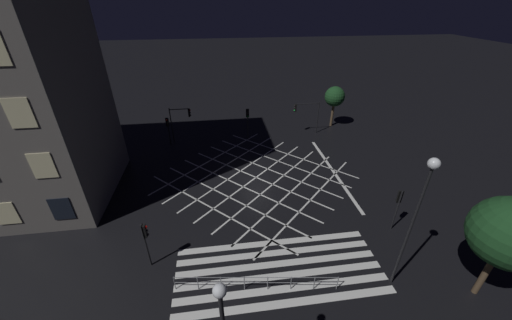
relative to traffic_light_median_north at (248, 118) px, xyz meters
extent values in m
plane|color=black|center=(-0.17, -8.15, -2.71)|extent=(200.00, 200.00, 0.00)
cube|color=silver|center=(-0.17, -16.39, -2.71)|extent=(12.77, 0.50, 0.01)
cube|color=silver|center=(-0.17, -17.29, -2.71)|extent=(12.77, 0.50, 0.01)
cube|color=silver|center=(-0.17, -18.19, -2.71)|extent=(12.77, 0.50, 0.01)
cube|color=silver|center=(-0.17, -19.09, -2.71)|extent=(12.77, 0.50, 0.01)
cube|color=silver|center=(-0.17, -19.99, -2.71)|extent=(12.77, 0.50, 0.01)
cube|color=silver|center=(-0.17, -20.89, -2.71)|extent=(12.77, 0.50, 0.01)
cube|color=silver|center=(3.84, -12.17, -2.71)|extent=(11.14, 11.14, 0.01)
cube|color=silver|center=(-4.19, -12.17, -2.71)|extent=(11.14, 11.14, 0.01)
cube|color=silver|center=(2.51, -10.83, -2.71)|extent=(11.14, 11.14, 0.01)
cube|color=silver|center=(-2.85, -10.83, -2.71)|extent=(11.14, 11.14, 0.01)
cube|color=silver|center=(1.17, -9.49, -2.71)|extent=(11.14, 11.14, 0.01)
cube|color=silver|center=(-1.51, -9.49, -2.71)|extent=(11.14, 11.14, 0.01)
cube|color=silver|center=(-0.17, -8.15, -2.71)|extent=(11.14, 11.14, 0.01)
cube|color=silver|center=(-0.17, -8.15, -2.71)|extent=(11.14, 11.14, 0.01)
cube|color=silver|center=(-1.51, -6.81, -2.71)|extent=(11.14, 11.14, 0.01)
cube|color=silver|center=(1.17, -6.81, -2.71)|extent=(11.14, 11.14, 0.01)
cube|color=silver|center=(-2.85, -5.48, -2.71)|extent=(11.14, 11.14, 0.01)
cube|color=silver|center=(2.51, -5.48, -2.71)|extent=(11.14, 11.14, 0.01)
cube|color=silver|center=(-4.19, -4.14, -2.71)|extent=(11.14, 11.14, 0.01)
cube|color=silver|center=(3.84, -4.14, -2.71)|extent=(11.14, 11.14, 0.01)
cube|color=silver|center=(7.43, -8.15, -2.71)|extent=(0.30, 12.77, 0.01)
cube|color=beige|center=(-18.01, -13.18, -0.71)|extent=(1.40, 0.06, 1.80)
cube|color=black|center=(-14.48, -13.18, -0.71)|extent=(1.40, 0.06, 1.80)
cube|color=beige|center=(-14.48, -13.18, 2.79)|extent=(1.40, 0.06, 1.80)
cube|color=beige|center=(-14.48, -13.18, 6.30)|extent=(1.40, 0.06, 1.80)
cylinder|color=black|center=(0.00, 0.09, -0.82)|extent=(0.11, 0.11, 3.79)
cube|color=black|center=(0.00, -0.04, 0.58)|extent=(0.28, 0.16, 0.90)
sphere|color=black|center=(0.00, -0.16, 0.88)|extent=(0.18, 0.18, 0.18)
sphere|color=black|center=(0.00, -0.16, 0.58)|extent=(0.18, 0.18, 0.18)
sphere|color=green|center=(0.00, -0.16, 0.28)|extent=(0.18, 0.18, 0.18)
cube|color=black|center=(0.00, 0.05, 0.58)|extent=(0.36, 0.02, 0.98)
cylinder|color=black|center=(-8.54, 0.28, -0.62)|extent=(0.11, 0.11, 4.19)
cylinder|color=black|center=(-7.49, 0.28, 1.33)|extent=(2.08, 0.09, 0.09)
cube|color=black|center=(-6.45, 0.28, 0.88)|extent=(0.16, 0.28, 0.90)
sphere|color=red|center=(-6.34, 0.28, 1.18)|extent=(0.18, 0.18, 0.18)
sphere|color=black|center=(-6.34, 0.28, 0.88)|extent=(0.18, 0.18, 0.18)
sphere|color=black|center=(-6.34, 0.28, 0.58)|extent=(0.18, 0.18, 0.18)
cube|color=black|center=(-6.54, 0.28, 0.88)|extent=(0.02, 0.36, 0.98)
cylinder|color=black|center=(8.61, 0.80, -0.74)|extent=(0.11, 0.11, 3.95)
cylinder|color=black|center=(7.18, 0.80, 1.09)|extent=(2.85, 0.09, 0.09)
cube|color=black|center=(5.76, 0.80, 0.64)|extent=(0.16, 0.28, 0.90)
sphere|color=black|center=(5.64, 0.80, 0.94)|extent=(0.18, 0.18, 0.18)
sphere|color=black|center=(5.64, 0.80, 0.64)|extent=(0.18, 0.18, 0.18)
sphere|color=green|center=(5.64, 0.80, 0.34)|extent=(0.18, 0.18, 0.18)
cube|color=black|center=(5.85, 0.80, 0.64)|extent=(0.02, 0.36, 0.98)
cylinder|color=black|center=(8.69, -16.22, -1.03)|extent=(0.11, 0.11, 3.36)
cube|color=black|center=(8.69, -16.09, 0.15)|extent=(0.28, 0.16, 0.90)
sphere|color=black|center=(8.69, -15.98, 0.45)|extent=(0.18, 0.18, 0.18)
sphere|color=orange|center=(8.69, -15.98, 0.15)|extent=(0.18, 0.18, 0.18)
sphere|color=black|center=(8.69, -15.98, -0.15)|extent=(0.18, 0.18, 0.18)
cube|color=black|center=(8.69, -16.18, 0.15)|extent=(0.36, 0.02, 0.98)
cylinder|color=black|center=(-8.13, -17.14, -1.02)|extent=(0.11, 0.11, 3.37)
cube|color=black|center=(-8.00, -17.14, 0.16)|extent=(0.16, 0.28, 0.90)
sphere|color=red|center=(-7.89, -17.14, 0.46)|extent=(0.18, 0.18, 0.18)
sphere|color=black|center=(-7.89, -17.14, 0.16)|extent=(0.18, 0.18, 0.18)
sphere|color=black|center=(-7.89, -17.14, -0.14)|extent=(0.18, 0.18, 0.18)
cube|color=black|center=(-8.09, -17.14, 0.16)|extent=(0.02, 0.36, 0.98)
cylinder|color=black|center=(-8.89, 0.01, -1.09)|extent=(0.11, 0.11, 3.24)
cube|color=black|center=(-8.89, -0.12, 0.03)|extent=(0.28, 0.16, 0.90)
sphere|color=red|center=(-8.89, -0.24, 0.33)|extent=(0.18, 0.18, 0.18)
sphere|color=black|center=(-8.89, -0.24, 0.03)|extent=(0.18, 0.18, 0.18)
sphere|color=black|center=(-8.89, -0.24, -0.27)|extent=(0.18, 0.18, 0.18)
cube|color=black|center=(-8.89, -0.03, 0.03)|extent=(0.36, 0.02, 0.98)
sphere|color=white|center=(-3.56, -25.12, 4.99)|extent=(0.42, 0.42, 0.42)
cylinder|color=black|center=(6.24, -20.43, 1.33)|extent=(0.14, 0.14, 8.09)
sphere|color=white|center=(6.24, -20.43, 5.54)|extent=(0.55, 0.55, 0.55)
cylinder|color=brown|center=(11.23, 2.66, -1.22)|extent=(0.32, 0.32, 2.98)
sphere|color=#19421E|center=(11.23, 2.66, 1.19)|extent=(2.47, 2.47, 2.47)
cylinder|color=brown|center=(10.67, -21.68, -1.11)|extent=(0.32, 0.32, 3.21)
sphere|color=#19421E|center=(10.67, -21.68, 1.89)|extent=(3.72, 3.72, 3.72)
cylinder|color=gray|center=(-6.42, -19.12, -2.19)|extent=(0.05, 0.05, 1.05)
cylinder|color=gray|center=(-5.10, -19.31, -2.19)|extent=(0.05, 0.05, 1.05)
cylinder|color=gray|center=(-3.77, -19.49, -2.19)|extent=(0.05, 0.05, 1.05)
cylinder|color=gray|center=(-2.45, -19.67, -2.19)|extent=(0.05, 0.05, 1.05)
cylinder|color=gray|center=(-1.12, -19.86, -2.19)|extent=(0.05, 0.05, 1.05)
cylinder|color=gray|center=(0.20, -20.04, -2.19)|extent=(0.05, 0.05, 1.05)
cylinder|color=gray|center=(1.52, -20.23, -2.19)|extent=(0.05, 0.05, 1.05)
cylinder|color=gray|center=(2.85, -20.41, -2.19)|extent=(0.05, 0.05, 1.05)
cylinder|color=gray|center=(-1.79, -19.77, -1.70)|extent=(9.27, 1.32, 0.04)
cylinder|color=gray|center=(-1.79, -19.77, -2.13)|extent=(9.27, 1.32, 0.04)
camera|label=1|loc=(-3.24, -30.24, 12.13)|focal=20.00mm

